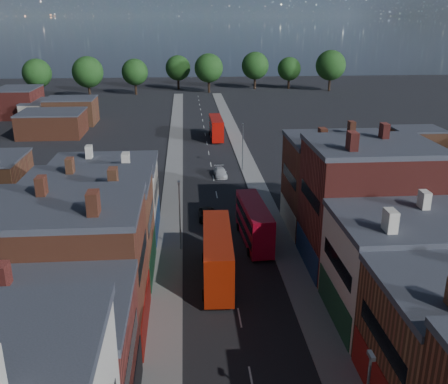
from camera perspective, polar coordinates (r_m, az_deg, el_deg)
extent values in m
cube|color=gray|center=(75.55, -5.88, 0.11)|extent=(3.00, 200.00, 0.12)
cube|color=gray|center=(76.28, 3.93, 0.36)|extent=(3.00, 200.00, 0.12)
cube|color=slate|center=(28.82, 16.48, -17.50)|extent=(0.25, 0.70, 0.25)
cylinder|color=slate|center=(55.42, -5.07, -2.84)|extent=(0.16, 0.16, 8.00)
cube|color=slate|center=(54.03, -5.20, 1.09)|extent=(0.25, 0.70, 0.25)
cylinder|color=slate|center=(84.48, 2.15, 5.08)|extent=(0.16, 0.16, 8.00)
cube|color=slate|center=(83.58, 2.18, 7.74)|extent=(0.25, 0.70, 0.25)
cube|color=#A62009|center=(49.47, -0.76, -7.19)|extent=(3.14, 12.02, 4.77)
cube|color=black|center=(49.89, -0.75, -8.14)|extent=(3.16, 11.07, 0.98)
cube|color=black|center=(48.97, -0.76, -6.00)|extent=(3.16, 11.07, 0.98)
cylinder|color=black|center=(47.19, -2.29, -11.71)|extent=(0.36, 1.10, 1.08)
cylinder|color=black|center=(47.25, 1.07, -11.65)|extent=(0.36, 1.10, 1.08)
cylinder|color=black|center=(53.87, -2.32, -7.51)|extent=(0.36, 1.10, 1.08)
cylinder|color=black|center=(53.93, 0.59, -7.46)|extent=(0.36, 1.10, 1.08)
cube|color=#AE0921|center=(57.69, 3.46, -3.46)|extent=(3.13, 11.03, 4.36)
cube|color=black|center=(58.03, 3.44, -4.22)|extent=(3.14, 10.16, 0.89)
cube|color=black|center=(57.30, 3.48, -2.50)|extent=(3.14, 10.16, 0.89)
cylinder|color=black|center=(55.21, 2.85, -6.87)|extent=(0.36, 1.01, 0.99)
cylinder|color=black|center=(55.69, 5.37, -6.69)|extent=(0.36, 1.01, 0.99)
cylinder|color=black|center=(61.43, 1.65, -4.01)|extent=(0.36, 1.01, 0.99)
cylinder|color=black|center=(61.86, 3.92, -3.88)|extent=(0.36, 1.01, 0.99)
cube|color=#A70D07|center=(107.46, -0.90, 7.37)|extent=(2.54, 10.66, 4.25)
cube|color=black|center=(107.64, -0.90, 6.94)|extent=(2.59, 9.81, 0.87)
cube|color=black|center=(107.25, -0.90, 7.90)|extent=(2.59, 9.81, 0.87)
cylinder|color=black|center=(104.51, -1.42, 5.91)|extent=(0.30, 0.97, 0.97)
cylinder|color=black|center=(104.69, -0.09, 5.94)|extent=(0.30, 0.97, 0.97)
cylinder|color=black|center=(111.13, -1.65, 6.72)|extent=(0.30, 0.97, 0.97)
cylinder|color=black|center=(111.29, -0.40, 6.75)|extent=(0.30, 0.97, 0.97)
imported|color=black|center=(64.82, -1.97, -2.60)|extent=(2.16, 4.57, 1.26)
imported|color=silver|center=(82.08, -0.42, 2.26)|extent=(2.15, 4.81, 1.37)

